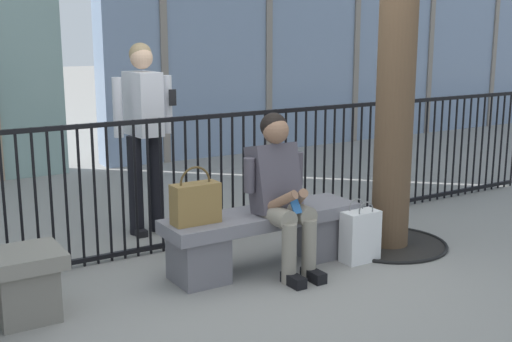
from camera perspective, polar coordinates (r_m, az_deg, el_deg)
The scene contains 7 objects.
ground_plane at distance 5.21m, azimuth 0.59°, elevation -8.29°, with size 60.00×60.00×0.00m, color gray.
stone_bench at distance 5.12m, azimuth 0.60°, elevation -5.45°, with size 1.60×0.44×0.45m.
seated_person_with_phone at distance 4.95m, azimuth 2.13°, elevation -1.50°, with size 0.52×0.66×1.21m.
handbag_on_bench at distance 4.74m, azimuth -5.25°, elevation -2.72°, with size 0.35×0.15×0.42m.
shopping_bag at distance 5.33m, azimuth 9.01°, elevation -5.56°, with size 0.30×0.17×0.51m.
bystander_at_railing at distance 5.94m, azimuth -9.69°, elevation 4.05°, with size 0.55×0.39×1.71m.
plaza_railing at distance 5.67m, azimuth -3.51°, elevation -0.63°, with size 7.99×0.04×1.12m.
Camera 1 is at (-2.63, -4.11, 1.81)m, focal length 46.21 mm.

